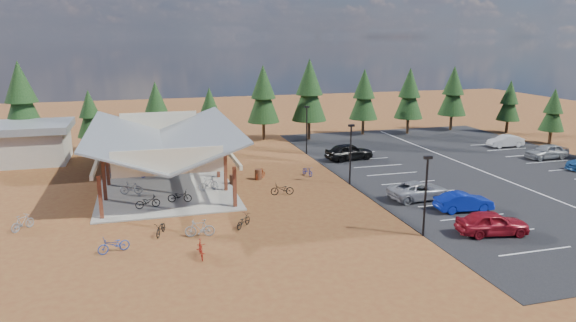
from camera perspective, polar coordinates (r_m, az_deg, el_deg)
The scene contains 44 objects.
ground at distance 40.33m, azimuth 1.36°, elevation -3.91°, with size 140.00×140.00×0.00m, color brown.
asphalt_lot at distance 51.16m, azimuth 20.54°, elevation -0.97°, with size 27.00×44.00×0.04m, color black.
concrete_pad at distance 45.40m, azimuth -13.47°, elevation -2.21°, with size 10.60×18.60×0.10m, color gray.
bike_pavilion at distance 44.55m, azimuth -13.74°, elevation 2.46°, with size 11.65×19.40×4.97m.
outbuilding at distance 57.09m, azimuth -28.27°, elevation 1.77°, with size 11.00×7.00×3.90m.
lamp_post_0 at distance 32.66m, azimuth 15.07°, elevation -3.16°, with size 0.50×0.25×5.14m.
lamp_post_1 at distance 43.04m, azimuth 6.97°, elevation 1.22°, with size 0.50×0.25×5.14m.
lamp_post_2 at distance 54.09m, azimuth 2.09°, elevation 3.85°, with size 0.50×0.25×5.14m.
trash_bin_0 at distance 43.40m, azimuth -6.12°, elevation -2.09°, with size 0.60×0.60×0.90m, color #502D1C.
trash_bin_1 at distance 44.92m, azimuth -3.33°, elevation -1.50°, with size 0.60×0.60×0.90m, color #502D1C.
pine_0 at distance 60.50m, azimuth -27.52°, elevation 6.27°, with size 4.22×4.22×9.83m.
pine_1 at distance 59.19m, azimuth -21.17°, elevation 4.88°, with size 2.88×2.88×6.71m.
pine_2 at distance 58.49m, azimuth -14.44°, elevation 5.73°, with size 3.20×3.20×7.46m.
pine_3 at distance 59.57m, azimuth -8.68°, elevation 5.63°, with size 2.83×2.83×6.60m.
pine_4 at distance 61.50m, azimuth -2.77°, elevation 7.39°, with size 3.86×3.86×8.99m.
pine_5 at distance 61.59m, azimuth 2.39°, elevation 7.83°, with size 4.18×4.18×9.73m.
pine_6 at distance 65.61m, azimuth 8.44°, elevation 7.30°, with size 3.58×3.58×8.34m.
pine_7 at distance 67.26m, azimuth 13.34°, elevation 7.28°, with size 3.62×3.62×8.43m.
pine_8 at distance 71.46m, azimuth 17.88°, elevation 7.39°, with size 3.66×3.66×8.52m.
pine_12 at distance 66.61m, azimuth 27.38°, elevation 5.04°, with size 2.79×2.79×6.49m.
pine_13 at distance 72.09m, azimuth 23.39°, elevation 6.14°, with size 2.92×2.92×6.81m.
bike_0 at distance 38.49m, azimuth -15.32°, elevation -4.39°, with size 0.62×1.77×0.93m, color black.
bike_1 at distance 42.09m, azimuth -17.03°, elevation -2.87°, with size 0.50×1.75×1.05m, color #919299.
bike_2 at distance 46.99m, azimuth -16.55°, elevation -1.21°, with size 0.64×1.83×0.96m, color navy.
bike_3 at distance 50.99m, azimuth -16.08°, elevation -0.00°, with size 0.47×1.68×1.01m, color maroon.
bike_4 at distance 39.25m, azimuth -11.95°, elevation -3.84°, with size 0.62×1.78×0.93m, color black.
bike_5 at distance 42.01m, azimuth -8.85°, elevation -2.49°, with size 0.47×1.68×1.01m, color #94959B.
bike_6 at distance 48.75m, azimuth -9.79°, elevation -0.40°, with size 0.54×1.54×0.81m, color navy.
bike_7 at distance 52.75m, azimuth -10.50°, elevation 0.69°, with size 0.42×1.50×0.90m, color maroon.
bike_8 at distance 33.46m, azimuth -13.94°, elevation -7.28°, with size 0.58×1.67×0.88m, color black.
bike_9 at distance 37.37m, azimuth -27.41°, elevation -6.09°, with size 0.49×1.73×1.04m, color gray.
bike_10 at distance 31.61m, azimuth -18.80°, elevation -8.79°, with size 0.64×1.84×0.97m, color navy.
bike_11 at distance 29.73m, azimuth -9.67°, elevation -9.64°, with size 0.47×1.66×1.00m, color maroon.
bike_12 at distance 33.88m, azimuth -4.99°, elevation -6.64°, with size 0.58×1.67×0.88m, color black.
bike_13 at distance 32.65m, azimuth -9.77°, elevation -7.36°, with size 0.53×1.86×1.12m, color gray.
bike_14 at distance 46.15m, azimuth 2.18°, elevation -1.11°, with size 0.55×1.58×0.83m, color #16249E.
bike_15 at distance 45.01m, azimuth -3.09°, elevation -1.45°, with size 0.43×1.52×0.91m, color maroon.
bike_16 at distance 40.44m, azimuth -0.64°, elevation -3.14°, with size 0.64×1.83×0.96m, color black.
car_0 at distance 34.83m, azimuth 21.75°, elevation -6.40°, with size 1.79×4.44×1.51m, color maroon.
car_1 at distance 38.72m, azimuth 18.95°, elevation -4.31°, with size 1.43×4.10×1.35m, color #0A1D93.
car_2 at distance 40.51m, azimuth 14.38°, elevation -3.19°, with size 2.28×4.94×1.37m, color gray.
car_4 at distance 52.16m, azimuth 6.81°, elevation 1.05°, with size 1.98×4.93×1.68m, color black.
car_8 at distance 58.54m, azimuth 26.81°, elevation 0.96°, with size 1.79×4.45×1.52m, color gray.
car_9 at distance 62.93m, azimuth 23.01°, elevation 2.06°, with size 1.42×4.07×1.34m, color silver.
Camera 1 is at (-11.34, -36.74, 12.14)m, focal length 32.00 mm.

